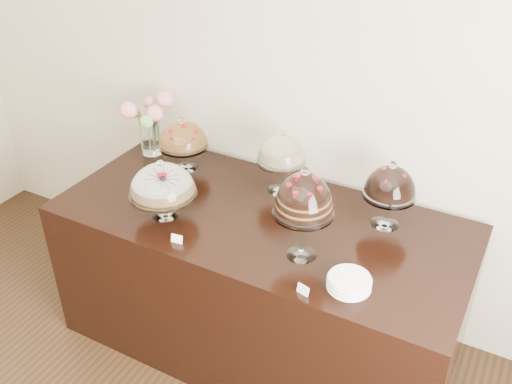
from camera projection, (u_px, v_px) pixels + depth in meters
The scene contains 11 objects.
wall_back at pixel (288, 72), 3.16m from camera, with size 5.00×0.04×3.00m, color beige.
display_counter at pixel (260, 282), 3.25m from camera, with size 2.20×1.00×0.90m, color black.
cake_stand_sugar_sponge at pixel (162, 183), 2.93m from camera, with size 0.36×0.36×0.33m.
cake_stand_choco_layer at pixel (304, 198), 2.57m from camera, with size 0.28×0.28×0.48m.
cake_stand_cheesecake at pixel (282, 152), 3.11m from camera, with size 0.28×0.28×0.37m.
cake_stand_dark_choco at pixel (390, 185), 2.83m from camera, with size 0.27×0.27×0.37m.
cake_stand_fruit_tart at pixel (183, 137), 3.35m from camera, with size 0.30×0.30×0.33m.
flower_vase at pixel (148, 119), 3.50m from camera, with size 0.27×0.32×0.39m.
plate_stack at pixel (349, 283), 2.52m from camera, with size 0.19×0.19×0.06m.
price_card_left at pixel (177, 239), 2.81m from camera, with size 0.06×0.01×0.04m, color white.
price_card_right at pixel (303, 290), 2.49m from camera, with size 0.06×0.01×0.04m, color white.
Camera 1 is at (1.29, 0.25, 2.60)m, focal length 40.00 mm.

